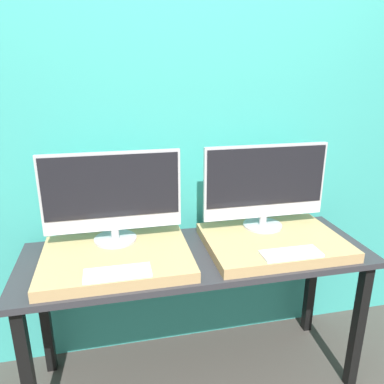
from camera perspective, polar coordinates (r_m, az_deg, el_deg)
The scene contains 8 objects.
wall_back at distance 2.05m, azimuth -1.48°, elevation 8.84°, with size 8.00×0.04×2.60m.
workbench at distance 1.92m, azimuth 0.82°, elevation -11.58°, with size 1.71×0.59×0.77m.
wooden_riser_left at distance 1.81m, azimuth -11.40°, elevation -9.80°, with size 0.68×0.51×0.05m.
monitor_left at distance 1.84m, azimuth -12.04°, elevation -0.56°, with size 0.66×0.21×0.45m.
keyboard_left at distance 1.62m, azimuth -11.26°, elevation -11.95°, with size 0.28×0.11×0.01m.
wooden_riser_right at distance 1.97m, azimuth 12.24°, elevation -7.41°, with size 0.68×0.51×0.05m.
monitor_right at distance 2.00m, azimuth 11.09°, elevation 1.04°, with size 0.66×0.21×0.45m.
keyboard_right at distance 1.80m, azimuth 14.85°, elevation -9.01°, with size 0.28×0.11×0.01m.
Camera 1 is at (-0.39, -1.32, 1.64)m, focal length 35.00 mm.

